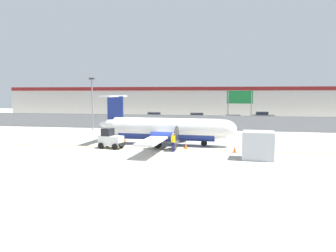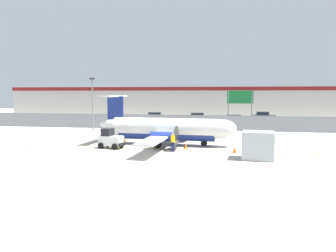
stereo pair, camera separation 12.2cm
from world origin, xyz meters
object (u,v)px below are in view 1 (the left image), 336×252
Objects in this scene: traffic_cone_far_left at (186,145)px; apron_light_pole at (92,99)px; parked_car_3 at (232,120)px; baggage_tug at (111,139)px; parked_car_1 at (154,117)px; parked_car_0 at (114,119)px; traffic_cone_far_right at (125,139)px; cargo_container at (258,145)px; parked_car_4 at (263,116)px; ground_crew_worker at (173,141)px; parked_car_2 at (196,117)px; traffic_cone_near_left at (235,149)px; traffic_cone_near_right at (174,147)px; commuter_airplane at (169,129)px; highway_sign at (240,100)px.

apron_light_pole is at bearing 138.92° from traffic_cone_far_left.
apron_light_pole is at bearing 23.90° from parked_car_3.
parked_car_1 is at bearing 106.02° from baggage_tug.
baggage_tug is 0.57× the size of parked_car_0.
parked_car_0 reaches higher than traffic_cone_far_right.
traffic_cone_far_right is at bearing 157.33° from cargo_container.
traffic_cone_far_left is 0.15× the size of parked_car_4.
traffic_cone_far_right is at bearing 170.24° from ground_crew_worker.
traffic_cone_far_left is at bearing 85.99° from parked_car_2.
baggage_tug is 3.91× the size of traffic_cone_near_left.
baggage_tug is 37.95m from parked_car_4.
ground_crew_worker is 25.77m from parked_car_3.
parked_car_4 is (10.28, 32.65, 0.58)m from traffic_cone_far_left.
cargo_container is at bearing 111.26° from parked_car_1.
parked_car_2 is (-0.63, 28.10, 0.58)m from traffic_cone_near_right.
traffic_cone_near_right is (-5.43, 0.29, 0.00)m from traffic_cone_near_left.
traffic_cone_far_left is at bearing -41.08° from apron_light_pole.
parked_car_1 is at bearing -163.17° from parked_car_4.
traffic_cone_near_left is (5.36, 0.56, -0.64)m from ground_crew_worker.
parked_car_4 is at bearing 71.59° from traffic_cone_near_right.
parked_car_2 is 19.63m from apron_light_pole.
commuter_airplane is 3.68× the size of parked_car_0.
parked_car_4 is at bearing 102.07° from ground_crew_worker.
traffic_cone_far_left is (1.94, -1.76, -1.29)m from commuter_airplane.
ground_crew_worker is at bearing -70.95° from commuter_airplane.
ground_crew_worker is 0.40× the size of parked_car_4.
highway_sign is at bearing 66.82° from baggage_tug.
parked_car_2 is (-1.58, 27.01, 0.58)m from traffic_cone_far_left.
highway_sign is (7.43, 15.19, 2.54)m from commuter_airplane.
traffic_cone_far_right is at bearing 55.63° from parked_car_3.
traffic_cone_near_right is 24.96m from parked_car_3.
traffic_cone_far_right is 19.01m from highway_sign.
parked_car_4 reaches higher than traffic_cone_far_left.
ground_crew_worker is 20.20m from highway_sign.
ground_crew_worker reaches higher than traffic_cone_near_right.
highway_sign reaches higher than traffic_cone_near_right.
commuter_airplane is 3.91m from ground_crew_worker.
ground_crew_worker is (6.09, -0.79, 0.10)m from baggage_tug.
traffic_cone_far_left is at bearing 20.71° from baggage_tug.
baggage_tug is 4.31m from traffic_cone_far_right.
cargo_container is 0.35× the size of apron_light_pole.
parked_car_4 is (17.25, 33.80, 0.04)m from baggage_tug.
parked_car_0 is at bearing 40.37° from parked_car_1.
parked_car_4 is 16.73m from highway_sign.
parked_car_2 is (-0.70, 28.95, -0.06)m from ground_crew_worker.
traffic_cone_near_left is at bearing -3.04° from traffic_cone_near_right.
traffic_cone_near_left is 32.00m from parked_car_1.
parked_car_4 is (11.16, 34.59, -0.06)m from ground_crew_worker.
parked_car_0 reaches higher than traffic_cone_near_left.
ground_crew_worker and parked_car_0 have the same top height.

